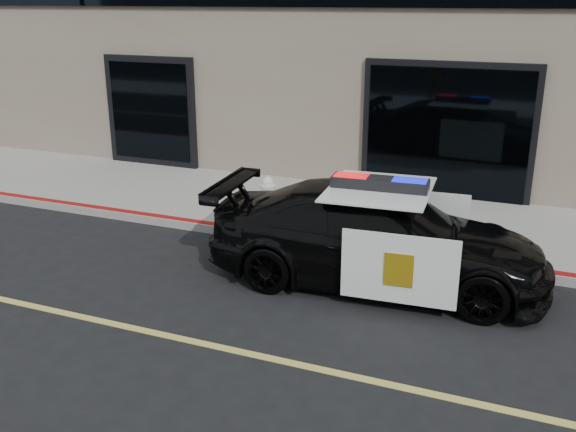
% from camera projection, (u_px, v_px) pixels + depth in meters
% --- Properties ---
extents(ground, '(120.00, 120.00, 0.00)m').
position_uv_depth(ground, '(426.00, 393.00, 6.91)').
color(ground, black).
rests_on(ground, ground).
extents(sidewalk_n, '(60.00, 3.50, 0.15)m').
position_uv_depth(sidewalk_n, '(482.00, 231.00, 11.49)').
color(sidewalk_n, gray).
rests_on(sidewalk_n, ground).
extents(police_car, '(2.70, 5.23, 1.62)m').
position_uv_depth(police_car, '(378.00, 236.00, 9.39)').
color(police_car, black).
rests_on(police_car, ground).
extents(fire_hydrant, '(0.36, 0.50, 0.80)m').
position_uv_depth(fire_hydrant, '(268.00, 198.00, 11.86)').
color(fire_hydrant, white).
rests_on(fire_hydrant, sidewalk_n).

